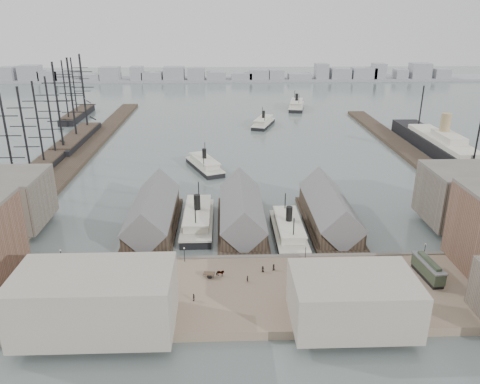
{
  "coord_description": "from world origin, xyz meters",
  "views": [
    {
      "loc": [
        -4.89,
        -109.15,
        59.72
      ],
      "look_at": [
        0.0,
        30.0,
        6.0
      ],
      "focal_mm": 35.0,
      "sensor_mm": 36.0,
      "label": 1
    }
  ],
  "objects_px": {
    "ocean_steamer": "(442,146)",
    "horse_cart_center": "(217,273)",
    "horse_cart_left": "(115,283)",
    "horse_cart_right": "(360,291)",
    "ferry_docked_west": "(198,219)",
    "tram": "(428,270)"
  },
  "relations": [
    {
      "from": "ocean_steamer",
      "to": "tram",
      "type": "xyz_separation_m",
      "value": [
        -50.07,
        -104.97,
        0.05
      ]
    },
    {
      "from": "tram",
      "to": "horse_cart_left",
      "type": "relative_size",
      "value": 2.55
    },
    {
      "from": "ocean_steamer",
      "to": "horse_cart_center",
      "type": "height_order",
      "value": "ocean_steamer"
    },
    {
      "from": "horse_cart_left",
      "to": "horse_cart_right",
      "type": "distance_m",
      "value": 54.44
    },
    {
      "from": "horse_cart_center",
      "to": "ferry_docked_west",
      "type": "bearing_deg",
      "value": 18.25
    },
    {
      "from": "ferry_docked_west",
      "to": "ocean_steamer",
      "type": "relative_size",
      "value": 0.32
    },
    {
      "from": "horse_cart_left",
      "to": "horse_cart_center",
      "type": "xyz_separation_m",
      "value": [
        22.87,
        3.3,
        -0.02
      ]
    },
    {
      "from": "ferry_docked_west",
      "to": "tram",
      "type": "relative_size",
      "value": 2.58
    },
    {
      "from": "ocean_steamer",
      "to": "horse_cart_right",
      "type": "distance_m",
      "value": 130.39
    },
    {
      "from": "ferry_docked_west",
      "to": "horse_cart_center",
      "type": "distance_m",
      "value": 32.51
    },
    {
      "from": "ocean_steamer",
      "to": "horse_cart_center",
      "type": "distance_m",
      "value": 142.75
    },
    {
      "from": "tram",
      "to": "horse_cart_center",
      "type": "xyz_separation_m",
      "value": [
        -48.84,
        2.06,
        -1.23
      ]
    },
    {
      "from": "ocean_steamer",
      "to": "tram",
      "type": "distance_m",
      "value": 116.31
    },
    {
      "from": "tram",
      "to": "horse_cart_center",
      "type": "relative_size",
      "value": 2.31
    },
    {
      "from": "ferry_docked_west",
      "to": "ocean_steamer",
      "type": "xyz_separation_m",
      "value": [
        105.0,
        70.99,
        1.52
      ]
    },
    {
      "from": "horse_cart_left",
      "to": "ferry_docked_west",
      "type": "bearing_deg",
      "value": 13.7
    },
    {
      "from": "horse_cart_left",
      "to": "horse_cart_right",
      "type": "xyz_separation_m",
      "value": [
        54.18,
        -5.28,
        -0.06
      ]
    },
    {
      "from": "ocean_steamer",
      "to": "horse_cart_center",
      "type": "xyz_separation_m",
      "value": [
        -98.91,
        -102.92,
        -1.18
      ]
    },
    {
      "from": "ferry_docked_west",
      "to": "horse_cart_left",
      "type": "height_order",
      "value": "ferry_docked_west"
    },
    {
      "from": "ocean_steamer",
      "to": "horse_cart_left",
      "type": "distance_m",
      "value": 161.6
    },
    {
      "from": "ferry_docked_west",
      "to": "horse_cart_left",
      "type": "relative_size",
      "value": 6.57
    },
    {
      "from": "horse_cart_left",
      "to": "horse_cart_center",
      "type": "bearing_deg",
      "value": -42.62
    }
  ]
}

